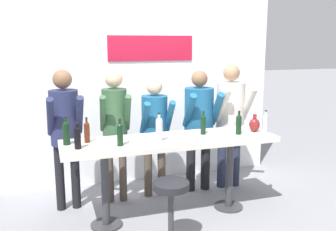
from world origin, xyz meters
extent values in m
plane|color=gray|center=(0.00, 0.00, 0.00)|extent=(40.00, 40.00, 0.00)
cube|color=white|center=(0.00, 1.37, 1.45)|extent=(4.09, 0.10, 2.89)
cube|color=#B2142D|center=(0.14, 1.31, 1.97)|extent=(1.26, 0.02, 0.36)
cube|color=silver|center=(0.00, 0.00, 0.93)|extent=(2.49, 0.68, 0.06)
cylinder|color=#333338|center=(-0.77, 0.00, 0.48)|extent=(0.09, 0.09, 0.90)
cylinder|color=#333338|center=(-0.77, 0.00, 0.01)|extent=(0.36, 0.36, 0.02)
cylinder|color=#333338|center=(0.77, 0.00, 0.48)|extent=(0.09, 0.09, 0.90)
cylinder|color=#333338|center=(0.77, 0.00, 0.01)|extent=(0.36, 0.36, 0.02)
cylinder|color=#333338|center=(-0.21, -0.63, 0.34)|extent=(0.06, 0.06, 0.62)
cylinder|color=black|center=(-0.21, -0.63, 0.65)|extent=(0.37, 0.37, 0.07)
cylinder|color=black|center=(-1.24, 0.60, 0.42)|extent=(0.11, 0.11, 0.83)
cylinder|color=black|center=(-1.05, 0.60, 0.42)|extent=(0.11, 0.11, 0.83)
cylinder|color=#23284C|center=(-1.15, 0.60, 1.17)|extent=(0.35, 0.35, 0.66)
sphere|color=brown|center=(-1.15, 0.60, 1.63)|extent=(0.23, 0.23, 0.23)
cylinder|color=#23284C|center=(-1.31, 0.44, 1.21)|extent=(0.09, 0.39, 0.51)
cylinder|color=#23284C|center=(-0.98, 0.44, 1.21)|extent=(0.09, 0.39, 0.51)
cylinder|color=#473D33|center=(-0.62, 0.65, 0.41)|extent=(0.10, 0.10, 0.83)
cylinder|color=#473D33|center=(-0.45, 0.62, 0.41)|extent=(0.10, 0.10, 0.83)
cylinder|color=#335638|center=(-0.53, 0.63, 1.16)|extent=(0.35, 0.35, 0.66)
sphere|color=#D6AD89|center=(-0.53, 0.63, 1.61)|extent=(0.22, 0.22, 0.22)
cylinder|color=#335638|center=(-0.70, 0.49, 1.20)|extent=(0.12, 0.39, 0.50)
cylinder|color=#335638|center=(-0.40, 0.46, 1.20)|extent=(0.12, 0.39, 0.50)
cylinder|color=#473D33|center=(-0.10, 0.67, 0.38)|extent=(0.11, 0.11, 0.76)
cylinder|color=#473D33|center=(0.09, 0.67, 0.38)|extent=(0.11, 0.11, 0.76)
cylinder|color=#19517A|center=(0.00, 0.67, 1.07)|extent=(0.35, 0.35, 0.60)
sphere|color=#D6AD89|center=(0.00, 0.67, 1.49)|extent=(0.21, 0.21, 0.21)
cylinder|color=#19517A|center=(-0.17, 0.53, 1.11)|extent=(0.09, 0.36, 0.47)
cylinder|color=#19517A|center=(0.16, 0.52, 1.11)|extent=(0.09, 0.36, 0.47)
cylinder|color=black|center=(0.52, 0.67, 0.40)|extent=(0.13, 0.13, 0.81)
cylinder|color=black|center=(0.74, 0.66, 0.40)|extent=(0.13, 0.13, 0.81)
cylinder|color=#19517A|center=(0.63, 0.66, 1.13)|extent=(0.42, 0.42, 0.64)
sphere|color=brown|center=(0.63, 0.66, 1.57)|extent=(0.22, 0.22, 0.22)
cylinder|color=#19517A|center=(0.43, 0.52, 1.17)|extent=(0.12, 0.39, 0.50)
cylinder|color=#19517A|center=(0.81, 0.50, 1.17)|extent=(0.12, 0.39, 0.50)
cylinder|color=#23283D|center=(0.99, 0.66, 0.42)|extent=(0.13, 0.13, 0.84)
cylinder|color=#23283D|center=(1.21, 0.65, 0.42)|extent=(0.13, 0.13, 0.84)
cylinder|color=beige|center=(1.10, 0.66, 1.18)|extent=(0.41, 0.41, 0.67)
sphere|color=#9E7556|center=(1.10, 0.66, 1.64)|extent=(0.23, 0.23, 0.23)
cylinder|color=beige|center=(0.90, 0.50, 1.22)|extent=(0.11, 0.41, 0.52)
cylinder|color=beige|center=(1.28, 0.48, 1.22)|extent=(0.11, 0.41, 0.52)
cylinder|color=#B7BCC1|center=(-0.17, -0.09, 1.08)|extent=(0.08, 0.08, 0.23)
sphere|color=#B7BCC1|center=(-0.17, -0.09, 1.19)|extent=(0.08, 0.08, 0.08)
cylinder|color=#B7BCC1|center=(-0.17, -0.09, 1.23)|extent=(0.03, 0.03, 0.08)
cylinder|color=black|center=(-0.17, -0.09, 1.28)|extent=(0.03, 0.03, 0.02)
cylinder|color=black|center=(-1.05, -0.10, 1.06)|extent=(0.07, 0.07, 0.20)
sphere|color=black|center=(-1.05, -0.10, 1.16)|extent=(0.07, 0.07, 0.07)
cylinder|color=black|center=(-1.05, -0.10, 1.19)|extent=(0.03, 0.03, 0.07)
cylinder|color=black|center=(-1.05, -0.10, 1.24)|extent=(0.03, 0.03, 0.01)
cylinder|color=black|center=(0.43, 0.07, 1.06)|extent=(0.06, 0.06, 0.20)
sphere|color=black|center=(0.43, 0.07, 1.16)|extent=(0.06, 0.06, 0.06)
cylinder|color=black|center=(0.43, 0.07, 1.20)|extent=(0.02, 0.02, 0.07)
cylinder|color=black|center=(0.43, 0.07, 1.24)|extent=(0.03, 0.03, 0.01)
cylinder|color=black|center=(-0.61, -0.13, 1.07)|extent=(0.07, 0.07, 0.21)
sphere|color=black|center=(-0.61, -0.13, 1.17)|extent=(0.07, 0.07, 0.07)
cylinder|color=black|center=(-0.61, -0.13, 1.21)|extent=(0.03, 0.03, 0.07)
cylinder|color=black|center=(-0.61, -0.13, 1.25)|extent=(0.03, 0.03, 0.02)
cylinder|color=black|center=(-1.16, 0.10, 1.07)|extent=(0.08, 0.08, 0.22)
sphere|color=black|center=(-1.16, 0.10, 1.18)|extent=(0.08, 0.08, 0.08)
cylinder|color=black|center=(-1.16, 0.10, 1.22)|extent=(0.03, 0.03, 0.08)
cylinder|color=black|center=(-1.16, 0.10, 1.27)|extent=(0.03, 0.03, 0.02)
cylinder|color=black|center=(0.84, -0.06, 1.06)|extent=(0.07, 0.07, 0.20)
sphere|color=black|center=(0.84, -0.06, 1.16)|extent=(0.07, 0.07, 0.07)
cylinder|color=black|center=(0.84, -0.06, 1.20)|extent=(0.03, 0.03, 0.07)
cylinder|color=black|center=(0.84, -0.06, 1.24)|extent=(0.03, 0.03, 0.01)
cylinder|color=#4C1E0F|center=(-0.93, 0.12, 1.06)|extent=(0.06, 0.06, 0.20)
sphere|color=#4C1E0F|center=(-0.93, 0.12, 1.16)|extent=(0.06, 0.06, 0.06)
cylinder|color=#4C1E0F|center=(-0.93, 0.12, 1.20)|extent=(0.02, 0.02, 0.07)
cylinder|color=black|center=(-0.93, 0.12, 1.24)|extent=(0.03, 0.03, 0.01)
cylinder|color=#B7BCC1|center=(1.18, -0.10, 1.06)|extent=(0.06, 0.06, 0.20)
sphere|color=#B7BCC1|center=(1.18, -0.10, 1.16)|extent=(0.06, 0.06, 0.06)
cylinder|color=#B7BCC1|center=(1.18, -0.10, 1.20)|extent=(0.02, 0.02, 0.07)
cylinder|color=black|center=(1.18, -0.10, 1.24)|extent=(0.03, 0.03, 0.01)
ellipsoid|color=maroon|center=(1.09, -0.01, 1.05)|extent=(0.13, 0.13, 0.17)
cylinder|color=maroon|center=(1.09, -0.01, 1.16)|extent=(0.04, 0.04, 0.05)
camera|label=1|loc=(-1.33, -3.96, 2.06)|focal=40.00mm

